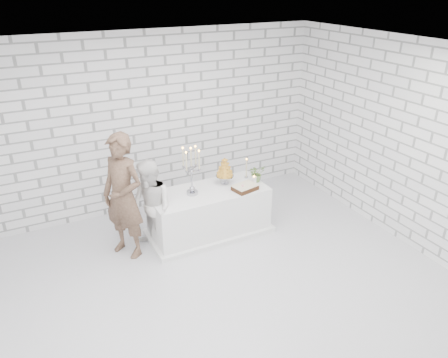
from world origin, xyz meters
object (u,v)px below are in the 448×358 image
(cake_table, at_px, (209,212))
(groom, at_px, (123,197))
(bride, at_px, (151,208))
(croquembouche, at_px, (225,171))
(candelabra, at_px, (191,171))

(cake_table, distance_m, groom, 1.40)
(bride, xyz_separation_m, croquembouche, (1.27, 0.17, 0.26))
(bride, distance_m, croquembouche, 1.31)
(bride, height_order, croquembouche, bride)
(candelabra, relative_size, croquembouche, 1.69)
(cake_table, xyz_separation_m, croquembouche, (0.33, 0.11, 0.60))
(groom, height_order, bride, groom)
(candelabra, xyz_separation_m, croquembouche, (0.60, 0.10, -0.15))
(groom, height_order, croquembouche, groom)
(groom, xyz_separation_m, bride, (0.35, -0.11, -0.21))
(candelabra, bearing_deg, groom, 177.59)
(groom, distance_m, croquembouche, 1.62)
(bride, height_order, candelabra, candelabra)
(croquembouche, bearing_deg, bride, -172.29)
(cake_table, height_order, bride, bride)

